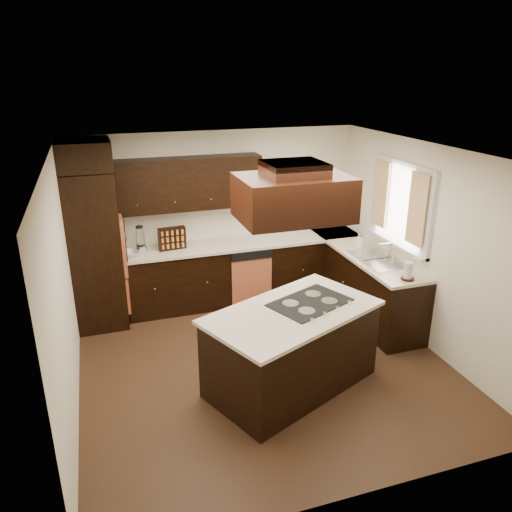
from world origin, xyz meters
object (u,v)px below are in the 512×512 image
island (291,350)px  range_hood (293,198)px  oven_column (95,250)px  spice_rack (172,238)px

island → range_hood: 1.72m
island → oven_column: bearing=107.8°
oven_column → island: bearing=-48.6°
spice_rack → range_hood: bearing=-77.4°
oven_column → range_hood: bearing=-50.3°
island → spice_rack: size_ratio=4.67×
range_hood → island: bearing=52.0°
oven_column → range_hood: 3.13m
spice_rack → island: bearing=-75.7°
oven_column → spice_rack: size_ratio=5.55×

